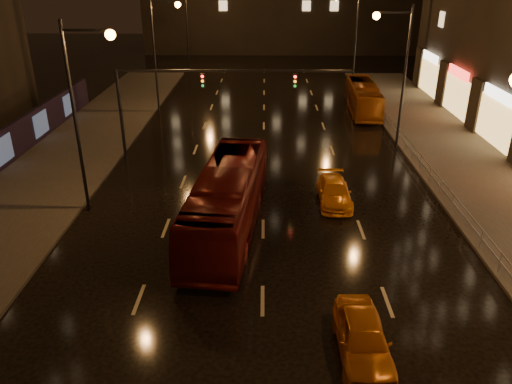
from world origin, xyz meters
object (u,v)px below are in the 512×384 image
at_px(taxi_near, 363,338).
at_px(bus_curb, 363,97).
at_px(bus_red, 228,199).
at_px(taxi_far, 334,192).

bearing_deg(taxi_near, bus_curb, 79.59).
bearing_deg(bus_red, taxi_near, -54.18).
distance_m(bus_red, bus_curb, 24.92).
height_order(bus_red, bus_curb, bus_red).
distance_m(bus_curb, taxi_near, 31.98).
relative_size(taxi_near, taxi_far, 0.98).
xyz_separation_m(bus_curb, taxi_far, (-5.00, -19.25, -0.73)).
bearing_deg(taxi_far, bus_red, -150.43).
height_order(bus_curb, taxi_near, bus_curb).
xyz_separation_m(bus_red, taxi_near, (5.21, -9.02, -0.92)).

